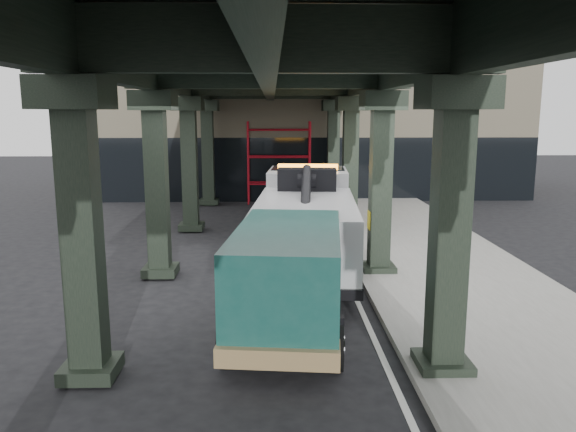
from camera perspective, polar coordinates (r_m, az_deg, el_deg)
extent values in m
plane|color=black|center=(13.70, -0.20, -8.46)|extent=(90.00, 90.00, 0.00)
cube|color=gray|center=(16.31, 15.71, -5.47)|extent=(5.00, 40.00, 0.15)
cube|color=silver|center=(15.73, 5.86, -5.97)|extent=(0.12, 38.00, 0.01)
cube|color=black|center=(9.61, 16.07, -1.65)|extent=(0.55, 0.55, 5.00)
cube|color=black|center=(9.42, 16.78, 11.86)|extent=(1.10, 1.10, 0.50)
cube|color=black|center=(10.34, 15.39, -14.32)|extent=(0.90, 0.90, 0.24)
cube|color=black|center=(15.36, 9.37, 3.07)|extent=(0.55, 0.55, 5.00)
cube|color=black|center=(15.23, 9.63, 11.48)|extent=(1.10, 1.10, 0.50)
cube|color=black|center=(15.82, 9.12, -5.29)|extent=(0.90, 0.90, 0.24)
cube|color=black|center=(21.24, 6.33, 5.19)|extent=(0.55, 0.55, 5.00)
cube|color=black|center=(21.15, 6.46, 11.26)|extent=(1.10, 1.10, 0.50)
cube|color=black|center=(21.58, 6.21, -0.96)|extent=(0.90, 0.90, 0.24)
cube|color=black|center=(27.18, 4.61, 6.38)|extent=(0.55, 0.55, 5.00)
cube|color=black|center=(27.11, 4.68, 11.13)|extent=(1.10, 1.10, 0.50)
cube|color=black|center=(27.44, 4.54, 1.54)|extent=(0.90, 0.90, 0.24)
cube|color=black|center=(9.67, -20.20, -1.82)|extent=(0.55, 0.55, 5.00)
cube|color=black|center=(9.48, -21.07, 11.59)|extent=(1.10, 1.10, 0.50)
cube|color=black|center=(10.40, -19.36, -14.42)|extent=(0.90, 0.90, 0.24)
cube|color=black|center=(15.39, -13.16, 2.95)|extent=(0.55, 0.55, 5.00)
cube|color=black|center=(15.27, -13.52, 11.34)|extent=(1.10, 1.10, 0.50)
cube|color=black|center=(15.86, -12.81, -5.39)|extent=(0.90, 0.90, 0.24)
cube|color=black|center=(21.27, -9.96, 5.10)|extent=(0.55, 0.55, 5.00)
cube|color=black|center=(21.18, -10.16, 11.17)|extent=(1.10, 1.10, 0.50)
cube|color=black|center=(21.61, -9.76, -1.04)|extent=(0.90, 0.90, 0.24)
cube|color=black|center=(27.20, -8.14, 6.31)|extent=(0.55, 0.55, 5.00)
cube|color=black|center=(27.13, -8.26, 11.05)|extent=(1.10, 1.10, 0.50)
cube|color=black|center=(27.47, -8.01, 1.48)|extent=(0.90, 0.90, 0.24)
cube|color=black|center=(15.27, 9.72, 14.49)|extent=(0.35, 32.00, 1.10)
cube|color=black|center=(15.31, -13.65, 14.33)|extent=(0.35, 32.00, 1.10)
cube|color=black|center=(14.99, -1.98, 14.70)|extent=(0.35, 32.00, 1.10)
cube|color=black|center=(15.06, -2.00, 17.36)|extent=(7.40, 32.00, 0.30)
cube|color=#C6B793|center=(33.04, 2.48, 9.74)|extent=(22.00, 10.00, 8.00)
cylinder|color=#AD0D1A|center=(27.99, -4.02, 5.48)|extent=(0.08, 0.08, 4.00)
cylinder|color=#AD0D1A|center=(27.19, -4.09, 5.33)|extent=(0.08, 0.08, 4.00)
cylinder|color=#AD0D1A|center=(28.02, 2.15, 5.50)|extent=(0.08, 0.08, 4.00)
cylinder|color=#AD0D1A|center=(27.22, 2.26, 5.35)|extent=(0.08, 0.08, 4.00)
cylinder|color=#AD0D1A|center=(28.07, -0.93, 3.47)|extent=(3.00, 0.08, 0.08)
cylinder|color=#AD0D1A|center=(27.94, -0.93, 6.11)|extent=(3.00, 0.08, 0.08)
cylinder|color=#AD0D1A|center=(27.87, -0.94, 8.78)|extent=(3.00, 0.08, 0.08)
cube|color=black|center=(15.92, 1.85, -2.95)|extent=(1.68, 8.06, 0.27)
cube|color=silver|center=(18.42, 2.02, 1.77)|extent=(2.70, 2.75, 1.92)
cube|color=silver|center=(19.61, 2.06, 0.73)|extent=(2.56, 0.94, 0.96)
cube|color=black|center=(18.61, 2.04, 3.52)|extent=(2.45, 1.56, 0.91)
cube|color=silver|center=(14.57, 1.77, -1.43)|extent=(2.96, 5.52, 1.49)
cube|color=orange|center=(18.07, 2.03, 5.01)|extent=(1.94, 0.45, 0.17)
cube|color=black|center=(16.50, 1.94, 3.74)|extent=(1.75, 0.77, 0.64)
cylinder|color=black|center=(14.64, 1.81, 1.81)|extent=(0.54, 3.74, 1.43)
cube|color=black|center=(12.24, 1.49, -8.98)|extent=(0.43, 1.51, 0.19)
cube|color=black|center=(11.56, 1.40, -10.47)|extent=(1.72, 0.40, 0.19)
cylinder|color=black|center=(18.97, -1.53, -1.24)|extent=(0.46, 1.20, 1.17)
cylinder|color=silver|center=(18.97, -1.53, -1.24)|extent=(0.46, 0.68, 0.65)
cylinder|color=black|center=(18.94, 5.56, -1.31)|extent=(0.46, 1.20, 1.17)
cylinder|color=silver|center=(18.94, 5.56, -1.31)|extent=(0.46, 0.68, 0.65)
cylinder|color=black|center=(15.56, -2.53, -3.89)|extent=(0.46, 1.20, 1.17)
cylinder|color=silver|center=(15.56, -2.53, -3.89)|extent=(0.46, 0.68, 0.65)
cylinder|color=black|center=(15.52, 6.16, -3.98)|extent=(0.46, 1.20, 1.17)
cylinder|color=silver|center=(15.52, 6.16, -3.98)|extent=(0.46, 0.68, 0.65)
cylinder|color=black|center=(14.22, -3.05, -5.28)|extent=(0.46, 1.20, 1.17)
cylinder|color=silver|center=(14.22, -3.05, -5.28)|extent=(0.46, 0.68, 0.65)
cylinder|color=black|center=(14.18, 6.47, -5.38)|extent=(0.46, 1.20, 1.17)
cylinder|color=silver|center=(14.18, 6.47, -5.38)|extent=(0.46, 0.68, 0.65)
cube|color=#13453F|center=(13.79, 0.86, -4.39)|extent=(2.06, 1.25, 0.86)
cube|color=#13453F|center=(11.16, -0.02, -5.97)|extent=(2.46, 4.49, 1.86)
cube|color=#95784C|center=(11.76, 0.13, -9.02)|extent=(2.61, 5.54, 0.33)
cube|color=black|center=(13.23, 0.76, -1.62)|extent=(1.90, 0.61, 0.80)
cube|color=black|center=(11.31, 0.10, -3.23)|extent=(2.39, 3.64, 0.53)
cube|color=silver|center=(14.37, 0.98, -5.35)|extent=(1.91, 0.32, 0.29)
cylinder|color=black|center=(13.97, -3.10, -6.37)|extent=(0.35, 0.83, 0.80)
cylinder|color=silver|center=(13.97, -3.10, -6.37)|extent=(0.35, 0.47, 0.44)
cylinder|color=black|center=(13.85, 4.81, -6.54)|extent=(0.35, 0.83, 0.80)
cylinder|color=silver|center=(13.85, 4.81, -6.54)|extent=(0.35, 0.47, 0.44)
cylinder|color=black|center=(10.24, -6.16, -12.88)|extent=(0.35, 0.83, 0.80)
cylinder|color=silver|center=(10.24, -6.16, -12.88)|extent=(0.35, 0.47, 0.44)
cylinder|color=black|center=(10.08, 4.88, -13.25)|extent=(0.35, 0.83, 0.80)
cylinder|color=silver|center=(10.08, 4.88, -13.25)|extent=(0.35, 0.47, 0.44)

